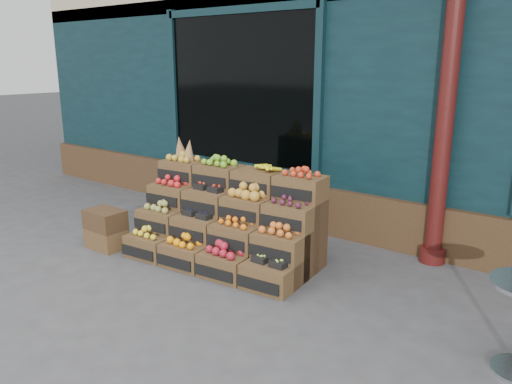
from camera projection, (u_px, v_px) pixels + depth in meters
The scene contains 5 objects.
ground at pixel (227, 300), 4.61m from camera, with size 60.00×60.00×0.00m, color #414143.
shop_facade at pixel (434, 44), 7.93m from camera, with size 12.00×6.24×4.80m.
crate_display at pixel (227, 224), 5.47m from camera, with size 2.13×1.18×1.28m.
spare_crates at pixel (106, 229), 5.84m from camera, with size 0.46×0.32×0.46m.
shopkeeper at pixel (248, 142), 7.59m from camera, with size 0.69×0.45×1.89m, color #164E20.
Camera 1 is at (2.75, -3.18, 2.14)m, focal length 35.00 mm.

